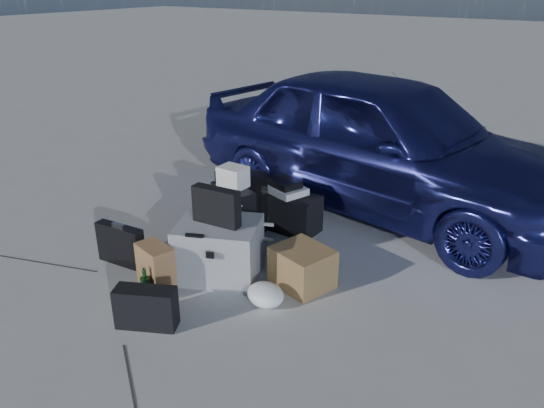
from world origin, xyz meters
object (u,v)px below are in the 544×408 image
at_px(pelican_case, 219,249).
at_px(green_bottle, 146,286).
at_px(duffel_bag, 283,210).
at_px(cardboard_box, 302,267).
at_px(car, 381,141).
at_px(suitcase_right, 234,216).
at_px(suitcase_left, 242,202).
at_px(briefcase, 121,245).

bearing_deg(pelican_case, green_bottle, -130.51).
bearing_deg(green_bottle, duffel_bag, 85.62).
distance_m(duffel_bag, cardboard_box, 1.04).
distance_m(car, pelican_case, 2.15).
bearing_deg(suitcase_right, duffel_bag, 90.58).
bearing_deg(car, duffel_bag, 162.37).
bearing_deg(green_bottle, suitcase_right, 92.06).
distance_m(suitcase_left, duffel_bag, 0.41).
bearing_deg(duffel_bag, briefcase, -117.47).
bearing_deg(suitcase_left, duffel_bag, 28.46).
height_order(duffel_bag, cardboard_box, duffel_bag).
xyz_separation_m(suitcase_right, duffel_bag, (0.16, 0.54, -0.10)).
height_order(duffel_bag, green_bottle, duffel_bag).
height_order(cardboard_box, green_bottle, cardboard_box).
xyz_separation_m(car, suitcase_right, (-0.67, -1.57, -0.42)).
bearing_deg(pelican_case, cardboard_box, -2.51).
distance_m(pelican_case, green_bottle, 0.65).
relative_size(suitcase_left, suitcase_right, 1.07).
distance_m(suitcase_right, green_bottle, 1.10).
relative_size(suitcase_right, cardboard_box, 1.32).
height_order(pelican_case, cardboard_box, pelican_case).
bearing_deg(car, briefcase, 161.16).
distance_m(cardboard_box, green_bottle, 1.18).
distance_m(suitcase_right, duffel_bag, 0.58).
distance_m(briefcase, suitcase_right, 0.98).
relative_size(suitcase_right, green_bottle, 1.92).
height_order(car, suitcase_left, car).
bearing_deg(pelican_case, suitcase_left, 91.16).
height_order(briefcase, suitcase_left, suitcase_left).
relative_size(car, duffel_bag, 5.77).
height_order(suitcase_left, green_bottle, suitcase_left).
distance_m(suitcase_left, suitcase_right, 0.29).
relative_size(duffel_bag, green_bottle, 2.46).
bearing_deg(suitcase_left, briefcase, -129.07).
bearing_deg(duffel_bag, cardboard_box, -47.73).
height_order(briefcase, green_bottle, briefcase).
height_order(suitcase_left, suitcase_right, suitcase_left).
relative_size(pelican_case, briefcase, 1.41).
relative_size(car, pelican_case, 6.49).
distance_m(car, suitcase_left, 1.57).
bearing_deg(suitcase_right, car, 84.30).
bearing_deg(duffel_bag, pelican_case, -85.59).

